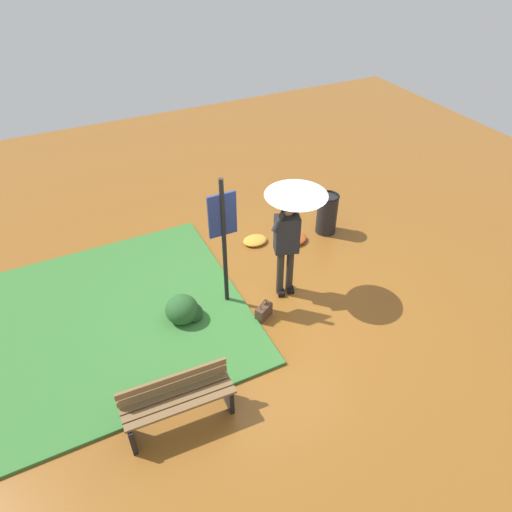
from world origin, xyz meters
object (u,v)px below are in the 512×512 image
Objects in this scene: info_sign_post at (223,230)px; park_bench at (178,401)px; handbag at (264,311)px; trash_bin at (327,213)px; person_with_umbrella at (292,212)px.

info_sign_post is 2.51m from park_bench.
handbag is 0.26× the size of park_bench.
info_sign_post reaches higher than handbag.
handbag is at bearing -143.95° from trash_bin.
park_bench is at bearing -146.79° from handbag.
park_bench is at bearing -147.10° from person_with_umbrella.
handbag is (-0.69, -0.43, -1.42)m from person_with_umbrella.
park_bench reaches higher than handbag.
handbag is (0.38, -0.61, -1.32)m from info_sign_post.
info_sign_post is 2.95m from trash_bin.
info_sign_post is 1.50m from handbag.
park_bench is 4.87m from trash_bin.
trash_bin is (4.00, 2.78, 0.02)m from park_bench.
person_with_umbrella is 0.89× the size of info_sign_post.
person_with_umbrella is at bearing -142.28° from trash_bin.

